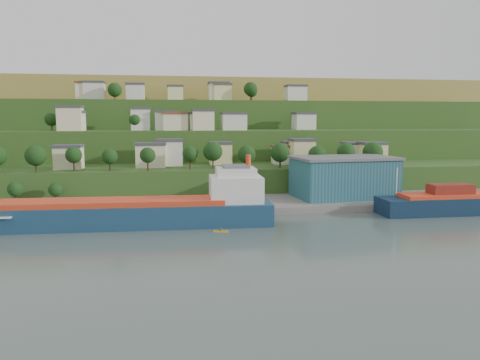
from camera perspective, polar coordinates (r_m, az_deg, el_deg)
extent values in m
plane|color=#47574F|center=(111.90, -6.31, -6.19)|extent=(500.00, 500.00, 0.00)
cube|color=slate|center=(141.40, 1.27, -3.32)|extent=(220.00, 26.00, 4.00)
cube|color=#284719|center=(166.85, -7.24, -1.74)|extent=(260.00, 32.00, 20.00)
cube|color=#284719|center=(196.52, -7.53, -0.39)|extent=(280.00, 32.00, 44.00)
cube|color=#284719|center=(226.29, -7.74, 0.61)|extent=(300.00, 32.00, 70.00)
cube|color=olive|center=(299.91, -8.08, 2.23)|extent=(360.00, 120.00, 96.00)
cube|color=beige|center=(165.30, -20.15, 2.52)|extent=(8.62, 7.83, 7.14)
cube|color=#3F3F44|center=(165.05, -20.21, 3.91)|extent=(9.22, 8.43, 0.90)
cube|color=beige|center=(163.13, -10.83, 2.86)|extent=(9.90, 7.20, 7.61)
cube|color=#3F3F44|center=(162.87, -10.86, 4.36)|extent=(10.50, 7.80, 0.90)
cube|color=silver|center=(169.08, -8.58, 3.24)|extent=(8.96, 8.76, 8.63)
cube|color=#3F3F44|center=(168.82, -8.61, 4.85)|extent=(9.56, 9.36, 0.90)
cube|color=beige|center=(171.90, -2.41, 3.17)|extent=(7.76, 7.53, 7.41)
cube|color=#3F3F44|center=(171.65, -2.41, 4.55)|extent=(8.36, 8.13, 0.90)
cube|color=silver|center=(174.11, 5.22, 2.98)|extent=(7.05, 7.58, 6.11)
cube|color=brown|center=(173.89, 5.23, 4.14)|extent=(7.65, 8.18, 0.90)
cube|color=beige|center=(177.69, 6.84, 3.26)|extent=(9.66, 7.69, 7.40)
cube|color=#3F3F44|center=(177.45, 6.86, 4.59)|extent=(10.26, 8.29, 0.90)
cube|color=beige|center=(170.27, 7.55, 3.28)|extent=(7.96, 7.82, 8.65)
cube|color=#3F3F44|center=(170.01, 7.58, 4.89)|extent=(8.56, 8.42, 0.90)
cube|color=silver|center=(181.36, 13.93, 3.13)|extent=(9.45, 7.80, 7.12)
cube|color=#3F3F44|center=(181.13, 13.97, 4.40)|extent=(10.05, 8.40, 0.90)
cube|color=beige|center=(177.08, 15.80, 3.02)|extent=(8.62, 7.60, 7.36)
cube|color=#3F3F44|center=(176.84, 15.85, 4.35)|extent=(9.22, 8.20, 0.90)
cube|color=beige|center=(192.60, -19.97, 6.96)|extent=(9.01, 7.10, 8.78)
cube|color=#3F3F44|center=(192.67, -20.04, 8.40)|extent=(9.61, 7.70, 0.90)
cube|color=silver|center=(194.85, -19.48, 6.69)|extent=(7.01, 7.91, 6.83)
cube|color=#3F3F44|center=(194.88, -19.53, 7.83)|extent=(7.61, 8.51, 0.90)
cube|color=silver|center=(195.94, -12.01, 7.18)|extent=(7.44, 7.35, 8.44)
cube|color=#3F3F44|center=(196.00, -12.04, 8.55)|extent=(8.04, 7.95, 0.90)
cube|color=silver|center=(194.07, -9.02, 7.06)|extent=(8.56, 7.08, 7.14)
cube|color=#3F3F44|center=(194.10, -9.05, 8.25)|extent=(9.16, 7.68, 0.90)
cube|color=beige|center=(192.60, -7.88, 6.99)|extent=(9.68, 7.16, 6.51)
cube|color=brown|center=(192.62, -7.90, 8.09)|extent=(10.28, 7.76, 0.90)
cube|color=silver|center=(194.69, -4.81, 7.03)|extent=(9.46, 8.95, 6.46)
cube|color=#3F3F44|center=(194.71, -4.82, 8.11)|extent=(10.06, 9.55, 0.90)
cube|color=beige|center=(191.56, -4.54, 7.20)|extent=(8.60, 7.42, 7.64)
cube|color=#3F3F44|center=(191.60, -4.56, 8.48)|extent=(9.20, 8.02, 0.90)
cube|color=silver|center=(192.83, -0.77, 7.05)|extent=(9.79, 8.01, 6.47)
cube|color=#3F3F44|center=(192.85, -0.77, 8.14)|extent=(10.39, 8.61, 0.90)
cube|color=silver|center=(208.20, 7.77, 7.03)|extent=(8.64, 8.67, 6.66)
cube|color=#3F3F44|center=(208.22, 7.79, 8.07)|extent=(9.24, 9.27, 0.90)
cube|color=beige|center=(228.17, -18.24, 10.14)|extent=(8.14, 8.00, 7.62)
cube|color=brown|center=(228.45, -18.28, 11.20)|extent=(8.74, 8.60, 0.90)
cube|color=silver|center=(226.85, -17.32, 10.21)|extent=(9.09, 7.67, 7.80)
cube|color=#3F3F44|center=(227.14, -17.36, 11.31)|extent=(9.69, 8.27, 0.90)
cube|color=silver|center=(223.95, -12.63, 10.31)|extent=(8.01, 8.15, 7.05)
cube|color=#3F3F44|center=(224.21, -12.66, 11.32)|extent=(8.61, 8.75, 0.90)
cube|color=beige|center=(228.31, -7.90, 10.31)|extent=(7.10, 8.48, 6.72)
cube|color=#3F3F44|center=(228.55, -7.92, 11.26)|extent=(7.70, 9.08, 0.90)
cube|color=beige|center=(225.66, -2.63, 10.59)|extent=(9.17, 7.40, 8.11)
cube|color=#3F3F44|center=(225.96, -2.64, 11.72)|extent=(9.77, 8.00, 0.90)
cube|color=beige|center=(225.46, -2.19, 10.50)|extent=(8.15, 7.83, 7.38)
cube|color=#3F3F44|center=(225.73, -2.19, 11.55)|extent=(8.75, 8.43, 0.90)
cube|color=silver|center=(231.91, 6.80, 10.33)|extent=(9.60, 7.27, 7.13)
cube|color=#3F3F44|center=(232.17, 6.82, 11.32)|extent=(10.20, 7.87, 0.90)
cylinder|color=#382619|center=(158.36, -23.59, 1.49)|extent=(0.50, 0.50, 3.40)
sphere|color=black|center=(158.09, -23.66, 2.74)|extent=(6.40, 6.40, 6.40)
cylinder|color=#382619|center=(157.47, -19.57, 1.70)|extent=(0.50, 0.50, 3.70)
sphere|color=black|center=(157.21, -19.62, 2.89)|extent=(5.20, 5.20, 5.20)
cylinder|color=#382619|center=(155.16, -15.57, 1.68)|extent=(0.50, 0.50, 3.17)
sphere|color=black|center=(154.91, -15.61, 2.77)|extent=(5.02, 5.02, 5.02)
cylinder|color=#382619|center=(152.40, -11.17, 1.79)|extent=(0.50, 0.50, 3.58)
sphere|color=black|center=(152.14, -11.20, 2.98)|extent=(5.02, 5.02, 5.02)
cylinder|color=#382619|center=(155.21, -6.11, 2.01)|extent=(0.50, 0.50, 3.72)
sphere|color=black|center=(154.95, -6.12, 3.20)|extent=(4.99, 4.99, 4.99)
cylinder|color=#382619|center=(155.64, -3.32, 2.11)|extent=(0.50, 0.50, 4.03)
sphere|color=black|center=(155.35, -3.33, 3.50)|extent=(6.43, 6.43, 6.43)
cylinder|color=#382619|center=(157.70, 0.82, 2.00)|extent=(0.50, 0.50, 2.96)
sphere|color=black|center=(157.44, 0.82, 3.13)|extent=(6.03, 6.03, 6.03)
cylinder|color=#382619|center=(159.69, 4.90, 2.10)|extent=(0.50, 0.50, 3.34)
sphere|color=black|center=(159.41, 4.91, 3.34)|extent=(6.51, 6.51, 6.51)
cylinder|color=#382619|center=(160.13, 9.35, 1.97)|extent=(0.50, 0.50, 2.90)
sphere|color=black|center=(159.88, 9.38, 3.07)|extent=(5.96, 5.96, 5.96)
cylinder|color=#382619|center=(163.73, 12.78, 2.13)|extent=(0.50, 0.50, 3.64)
sphere|color=black|center=(163.47, 12.81, 3.36)|extent=(6.17, 6.17, 6.17)
cylinder|color=#382619|center=(167.45, 15.84, 2.08)|extent=(0.50, 0.50, 3.26)
sphere|color=black|center=(167.19, 15.88, 3.29)|extent=(6.95, 6.95, 6.95)
cylinder|color=#382619|center=(193.45, -12.67, 6.35)|extent=(0.50, 0.50, 2.93)
sphere|color=black|center=(193.44, -12.69, 7.17)|extent=(4.75, 4.75, 4.75)
cylinder|color=#382619|center=(202.06, -21.96, 6.04)|extent=(0.50, 0.50, 2.98)
sphere|color=black|center=(202.04, -22.00, 6.87)|extent=(5.27, 5.27, 5.27)
cylinder|color=#382619|center=(218.60, -15.00, 9.76)|extent=(0.50, 0.50, 2.78)
sphere|color=black|center=(218.77, -15.03, 10.58)|extent=(6.34, 6.34, 6.34)
cylinder|color=#382619|center=(233.32, -1.79, 9.94)|extent=(0.50, 0.50, 3.75)
sphere|color=black|center=(233.50, -1.79, 10.74)|extent=(5.05, 5.05, 5.05)
cylinder|color=#382619|center=(221.68, 1.28, 10.10)|extent=(0.50, 0.50, 3.83)
sphere|color=black|center=(221.89, 1.28, 11.04)|extent=(6.37, 6.37, 6.37)
cylinder|color=#382619|center=(226.15, 1.43, 9.96)|extent=(0.50, 0.50, 3.20)
sphere|color=black|center=(226.31, 1.43, 10.73)|extent=(5.30, 5.30, 5.30)
cube|color=navy|center=(119.60, -14.61, -4.71)|extent=(76.41, 14.71, 7.60)
cube|color=red|center=(119.01, -15.72, -2.63)|extent=(56.79, 11.83, 1.30)
cube|color=silver|center=(119.05, -0.53, -1.08)|extent=(13.42, 11.33, 6.52)
cube|color=silver|center=(118.49, -0.53, 1.00)|extent=(10.08, 9.04, 2.17)
cube|color=#595B5E|center=(118.35, -0.53, 1.68)|extent=(6.75, 6.75, 0.65)
cylinder|color=red|center=(118.75, 1.02, 2.33)|extent=(1.35, 1.35, 3.26)
cube|color=red|center=(148.33, 26.86, -1.58)|extent=(44.66, 8.56, 1.01)
cylinder|color=silver|center=(134.94, 18.56, -0.07)|extent=(0.33, 0.33, 7.10)
cube|color=maroon|center=(143.49, 24.28, -0.98)|extent=(12.20, 5.14, 2.64)
cube|color=navy|center=(150.21, 12.52, 0.22)|extent=(31.55, 20.72, 12.00)
cube|color=#595B5E|center=(149.58, 12.59, 2.66)|extent=(32.64, 21.81, 0.80)
cube|color=silver|center=(136.61, -27.26, -3.82)|extent=(4.29, 2.30, 0.81)
cube|color=orange|center=(114.74, -12.55, -5.93)|extent=(2.93, 0.94, 0.22)
sphere|color=#3F3F44|center=(114.66, -12.55, -5.76)|extent=(0.51, 0.51, 0.51)
cube|color=gold|center=(110.54, -2.35, -6.25)|extent=(3.58, 1.44, 0.27)
sphere|color=#3F3F44|center=(110.44, -2.35, -6.03)|extent=(0.62, 0.62, 0.62)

